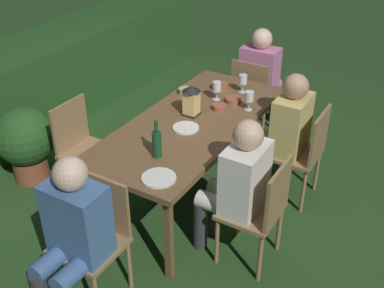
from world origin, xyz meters
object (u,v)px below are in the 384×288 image
Objects in this scene: chair_side_left_a at (260,209)px; plate_a at (186,128)px; person_in_pink at (261,74)px; bowl_olives at (233,100)px; chair_side_left_b at (303,151)px; chair_side_right_a at (83,146)px; chair_head_far at (253,94)px; wine_glass_c at (243,80)px; person_in_cream at (236,183)px; plate_b at (159,178)px; person_in_mustard at (283,129)px; bowl_salad at (220,86)px; wine_glass_a at (249,97)px; chair_head_near at (96,234)px; wine_glass_b at (217,87)px; bowl_bread at (219,107)px; person_in_blue at (72,234)px; lantern_centerpiece at (191,99)px; green_bottle_on_table at (157,143)px; potted_plant_corner at (25,140)px; bowl_dip at (185,91)px; dining_table at (192,126)px.

chair_side_left_a is 0.90m from plate_a.
bowl_olives is at bearing -171.92° from person_in_pink.
chair_side_left_b is 1.88m from chair_side_right_a.
chair_head_far is 0.67m from wine_glass_c.
plate_b is at bearing 132.89° from person_in_cream.
person_in_cream is (-0.89, 0.00, 0.00)m from person_in_mustard.
wine_glass_a is at bearing -121.32° from bowl_salad.
chair_head_near is 0.55m from plate_b.
plate_b is (-1.27, -0.24, -0.11)m from wine_glass_b.
person_in_blue is at bearing 176.65° from bowl_bread.
person_in_cream is 4.34× the size of lantern_centerpiece.
person_in_pink is at bearing -0.81° from wine_glass_b.
person_in_cream is 0.91m from lantern_centerpiece.
plate_b is (-1.23, 0.09, -0.11)m from wine_glass_a.
bowl_salad is (1.48, 0.32, 0.02)m from plate_b.
lantern_centerpiece is (0.53, 0.88, 0.42)m from chair_side_left_a.
chair_head_far is at bearing -1.01° from wine_glass_b.
chair_side_left_a is 1.11m from lantern_centerpiece.
plate_b is (-0.91, -0.29, -0.14)m from lantern_centerpiece.
wine_glass_a is (1.01, -0.25, 0.01)m from green_bottle_on_table.
wine_glass_a is 0.23× the size of potted_plant_corner.
chair_side_right_a is 5.15× the size of wine_glass_b.
wine_glass_b reaches higher than chair_side_left_a.
bowl_salad is 1.25× the size of bowl_dip.
dining_table is at bearing -146.58° from lantern_centerpiece.
lantern_centerpiece is at bearing 17.49° from plate_b.
bowl_salad is (2.10, 0.09, 0.15)m from person_in_blue.
lantern_centerpiece is at bearing -55.22° from chair_side_right_a.
person_in_mustard is at bearing -20.49° from chair_head_near.
green_bottle_on_table is at bearing -175.44° from plate_a.
plate_b is at bearing -175.82° from wine_glass_c.
dining_table is 0.50m from bowl_olives.
bowl_dip is (-0.01, 0.63, -0.09)m from wine_glass_a.
bowl_bread is (-0.13, 0.22, -0.09)m from wine_glass_a.
wine_glass_c is at bearing -76.97° from bowl_salad.
person_in_pink is 7.74× the size of bowl_salad.
wine_glass_b is 0.23× the size of potted_plant_corner.
bowl_dip is at bearing 98.55° from wine_glass_b.
wine_glass_a is 0.72× the size of plate_b.
plate_b is at bearing -109.51° from chair_side_right_a.
plate_a is at bearing 134.30° from person_in_mustard.
chair_head_far is 5.15× the size of wine_glass_a.
chair_side_left_a is 1.29m from wine_glass_b.
bowl_olives is 0.46m from bowl_dip.
person_in_pink reaches higher than bowl_olives.
bowl_olives is at bearing -46.13° from chair_side_right_a.
person_in_blue is 0.67m from plate_b.
wine_glass_b is at bearing 10.79° from plate_b.
wine_glass_c reaches higher than potted_plant_corner.
chair_side_left_b and chair_side_left_a have the same top height.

